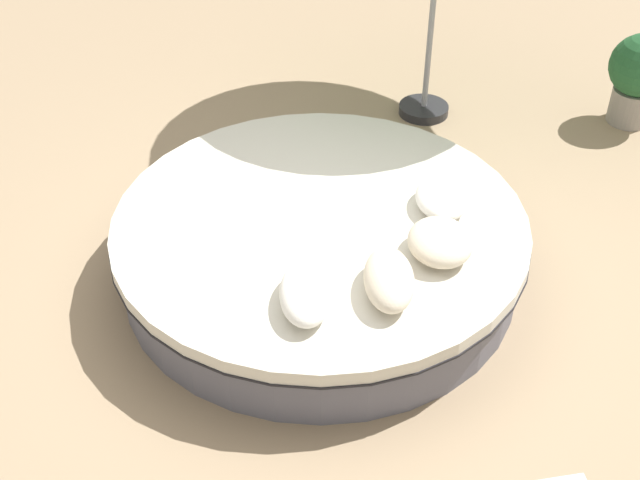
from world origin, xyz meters
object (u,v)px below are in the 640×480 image
Objects in this scene: throw_pillow_2 at (440,242)px; planter at (639,74)px; round_bed at (320,245)px; throw_pillow_0 at (307,292)px; throw_pillow_1 at (389,279)px; throw_pillow_3 at (442,198)px.

throw_pillow_2 is 3.10m from planter.
throw_pillow_0 reaches higher than round_bed.
throw_pillow_2 is at bearing -44.18° from throw_pillow_1.
throw_pillow_0 is 0.49m from throw_pillow_1.
throw_pillow_1 reaches higher than throw_pillow_0.
round_bed is at bearing 28.85° from throw_pillow_1.
throw_pillow_0 is 0.93m from throw_pillow_2.
round_bed is 0.88m from throw_pillow_1.
planter is at bearing -44.72° from throw_pillow_0.
throw_pillow_0 reaches higher than throw_pillow_3.
throw_pillow_0 is at bearing 135.28° from planter.
throw_pillow_3 is (0.48, -0.07, -0.01)m from throw_pillow_2.
throw_pillow_1 is at bearing 135.82° from throw_pillow_2.
throw_pillow_2 reaches higher than throw_pillow_3.
throw_pillow_3 is at bearing -82.15° from round_bed.
round_bed is at bearing 97.85° from throw_pillow_3.
throw_pillow_0 is at bearing 136.35° from throw_pillow_3.
round_bed is at bearing -5.64° from throw_pillow_0.
throw_pillow_0 is 3.98m from planter.
throw_pillow_0 is 1.02× the size of throw_pillow_1.
throw_pillow_3 is 2.70m from planter.
round_bed is 5.87× the size of throw_pillow_2.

